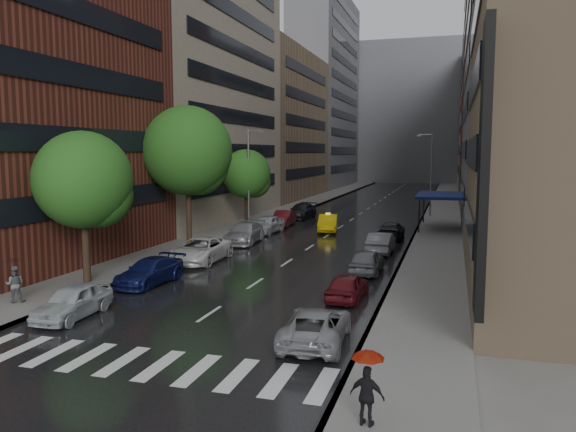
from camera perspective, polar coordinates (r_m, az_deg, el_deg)
The scene contains 19 objects.
ground at distance 21.92m, azimuth -12.42°, elevation -12.55°, with size 220.00×220.00×0.00m, color gray.
road at distance 69.20m, azimuth 7.92°, elevation 0.59°, with size 14.00×140.00×0.01m, color black.
sidewalk_left at distance 71.07m, azimuth 0.73°, elevation 0.87°, with size 4.00×140.00×0.15m, color gray.
sidewalk_right at distance 68.46m, azimuth 15.39°, elevation 0.42°, with size 4.00×140.00×0.15m, color gray.
crosswalk at distance 20.19m, azimuth -14.73°, elevation -14.27°, with size 13.15×2.80×0.01m.
buildings_left at distance 81.36m, azimuth -1.71°, elevation 12.81°, with size 8.00×108.00×38.00m.
buildings_right at distance 75.36m, azimuth 20.52°, elevation 12.18°, with size 8.05×109.10×36.00m.
building_far at distance 136.75m, azimuth 12.34°, elevation 10.13°, with size 40.00×14.00×32.00m, color slate.
tree_near at distance 31.52m, azimuth -20.09°, elevation 3.44°, with size 5.16×5.16×8.22m.
tree_mid at distance 41.94m, azimuth -10.16°, elevation 6.52°, with size 6.57×6.57×10.47m.
tree_far at distance 53.05m, azimuth -4.28°, elevation 4.28°, with size 4.62×4.62×7.36m.
taxi at distance 50.22m, azimuth 4.08°, elevation -0.73°, with size 1.62×4.64×1.53m, color yellow.
parked_cars_left at distance 43.18m, azimuth -4.84°, elevation -1.93°, with size 2.74×42.71×1.58m.
parked_cars_right at distance 33.60m, azimuth 8.06°, elevation -4.51°, with size 2.55×31.21×1.50m.
ped_black_umbrella at distance 29.01m, azimuth -26.03°, elevation -5.52°, with size 1.04×0.98×2.09m.
ped_red_umbrella at distance 14.95m, azimuth 8.08°, elevation -16.25°, with size 0.98×0.82×2.01m.
street_lamp_left at distance 51.34m, azimuth -3.95°, elevation 4.05°, with size 1.74×0.22×9.00m.
street_lamp_right at distance 63.17m, azimuth 14.27°, elevation 4.33°, with size 1.74×0.22×9.00m.
awning at distance 53.25m, azimuth 15.15°, elevation 2.04°, with size 4.00×8.00×3.12m.
Camera 1 is at (10.13, -18.09, 7.12)m, focal length 35.00 mm.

